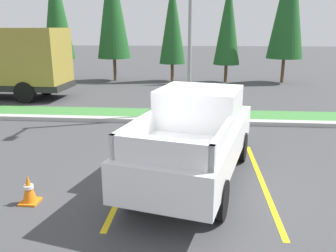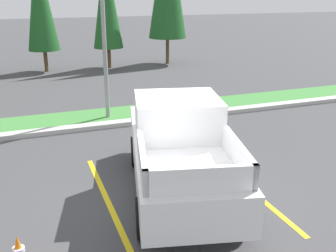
% 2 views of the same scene
% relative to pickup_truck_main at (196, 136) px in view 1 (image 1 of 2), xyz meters
% --- Properties ---
extents(ground_plane, '(120.00, 120.00, 0.00)m').
position_rel_pickup_truck_main_xyz_m(ground_plane, '(-0.41, -0.13, -1.04)').
color(ground_plane, '#424244').
extents(parking_line_near, '(0.12, 4.80, 0.01)m').
position_rel_pickup_truck_main_xyz_m(parking_line_near, '(-1.56, -0.05, -1.04)').
color(parking_line_near, yellow).
rests_on(parking_line_near, ground).
extents(parking_line_far, '(0.12, 4.80, 0.01)m').
position_rel_pickup_truck_main_xyz_m(parking_line_far, '(1.54, -0.05, -1.04)').
color(parking_line_far, yellow).
rests_on(parking_line_far, ground).
extents(curb_strip, '(56.00, 0.40, 0.15)m').
position_rel_pickup_truck_main_xyz_m(curb_strip, '(-0.41, 4.87, -0.97)').
color(curb_strip, '#B2B2AD').
rests_on(curb_strip, ground).
extents(grass_median, '(56.00, 1.80, 0.06)m').
position_rel_pickup_truck_main_xyz_m(grass_median, '(-0.41, 5.97, -1.01)').
color(grass_median, '#42843D').
rests_on(grass_median, ground).
extents(pickup_truck_main, '(3.08, 5.52, 2.10)m').
position_rel_pickup_truck_main_xyz_m(pickup_truck_main, '(0.00, 0.00, 0.00)').
color(pickup_truck_main, black).
rests_on(pickup_truck_main, ground).
extents(cargo_truck_distant, '(6.88, 2.69, 3.40)m').
position_rel_pickup_truck_main_xyz_m(cargo_truck_distant, '(-9.62, 8.94, 0.81)').
color(cargo_truck_distant, black).
rests_on(cargo_truck_distant, ground).
extents(street_light, '(0.24, 1.49, 6.74)m').
position_rel_pickup_truck_main_xyz_m(street_light, '(-0.32, 5.62, 2.88)').
color(street_light, gray).
rests_on(street_light, ground).
extents(cypress_tree_leftmost, '(2.01, 2.01, 7.74)m').
position_rel_pickup_truck_main_xyz_m(cypress_tree_leftmost, '(-9.16, 15.19, 3.52)').
color(cypress_tree_leftmost, brown).
rests_on(cypress_tree_leftmost, ground).
extents(cypress_tree_left_inner, '(2.13, 2.13, 8.21)m').
position_rel_pickup_truck_main_xyz_m(cypress_tree_left_inner, '(-5.47, 15.14, 3.80)').
color(cypress_tree_left_inner, brown).
rests_on(cypress_tree_left_inner, ground).
extents(cypress_tree_center, '(1.67, 1.67, 6.43)m').
position_rel_pickup_truck_main_xyz_m(cypress_tree_center, '(-1.68, 15.23, 2.74)').
color(cypress_tree_center, brown).
rests_on(cypress_tree_center, ground).
extents(cypress_tree_right_inner, '(1.65, 1.65, 6.35)m').
position_rel_pickup_truck_main_xyz_m(cypress_tree_right_inner, '(1.78, 15.06, 2.70)').
color(cypress_tree_right_inner, brown).
rests_on(cypress_tree_right_inner, ground).
extents(cypress_tree_rightmost, '(2.22, 2.22, 8.52)m').
position_rel_pickup_truck_main_xyz_m(cypress_tree_rightmost, '(5.39, 15.24, 3.98)').
color(cypress_tree_rightmost, brown).
rests_on(cypress_tree_rightmost, ground).
extents(traffic_cone, '(0.36, 0.36, 0.60)m').
position_rel_pickup_truck_main_xyz_m(traffic_cone, '(-3.32, -1.49, -0.75)').
color(traffic_cone, orange).
rests_on(traffic_cone, ground).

